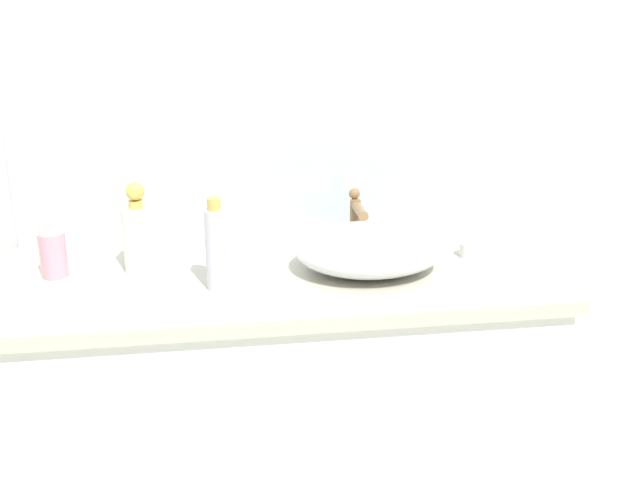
% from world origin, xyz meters
% --- Properties ---
extents(bathroom_wall_rear, '(6.00, 0.06, 2.60)m').
position_xyz_m(bathroom_wall_rear, '(0.00, 0.73, 1.30)').
color(bathroom_wall_rear, silver).
rests_on(bathroom_wall_rear, ground).
extents(vanity_counter, '(1.30, 0.54, 0.85)m').
position_xyz_m(vanity_counter, '(-0.04, 0.42, 0.43)').
color(vanity_counter, white).
rests_on(vanity_counter, ground).
extents(sink_basin, '(0.34, 0.28, 0.10)m').
position_xyz_m(sink_basin, '(0.20, 0.40, 0.90)').
color(sink_basin, silver).
rests_on(sink_basin, vanity_counter).
extents(faucet, '(0.03, 0.13, 0.15)m').
position_xyz_m(faucet, '(0.20, 0.56, 0.93)').
color(faucet, brown).
rests_on(faucet, vanity_counter).
extents(soap_dispenser, '(0.07, 0.07, 0.21)m').
position_xyz_m(soap_dispenser, '(-0.33, 0.47, 0.94)').
color(soap_dispenser, white).
rests_on(soap_dispenser, vanity_counter).
extents(lotion_bottle, '(0.05, 0.05, 0.20)m').
position_xyz_m(lotion_bottle, '(-0.15, 0.34, 0.94)').
color(lotion_bottle, silver).
rests_on(lotion_bottle, vanity_counter).
extents(perfume_bottle, '(0.06, 0.06, 0.13)m').
position_xyz_m(perfume_bottle, '(-0.52, 0.47, 0.91)').
color(perfume_bottle, pink).
rests_on(perfume_bottle, vanity_counter).
extents(candle_jar, '(0.05, 0.05, 0.03)m').
position_xyz_m(candle_jar, '(0.46, 0.46, 0.86)').
color(candle_jar, silver).
rests_on(candle_jar, vanity_counter).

